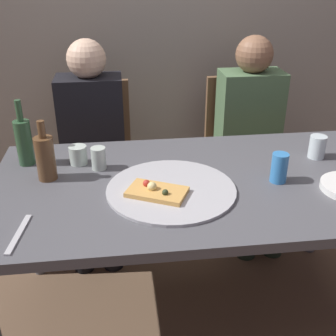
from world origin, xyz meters
The scene contains 16 objects.
ground_plane centered at (0.00, 0.00, 0.00)m, with size 8.00×8.00×0.00m, color brown.
back_wall centered at (0.00, 1.25, 1.30)m, with size 6.00×0.10×2.60m, color gray.
dining_table centered at (0.00, 0.00, 0.66)m, with size 1.67×0.90×0.73m.
pizza_tray centered at (-0.11, -0.07, 0.73)m, with size 0.51×0.51×0.01m, color #ADADB2.
pizza_slice_last centered at (-0.17, -0.11, 0.75)m, with size 0.25×0.21×0.05m.
wine_bottle centered at (-0.71, 0.25, 0.84)m, with size 0.07×0.07×0.29m.
beer_bottle centered at (-0.60, 0.09, 0.82)m, with size 0.08×0.08×0.25m.
tumbler_near centered at (-0.39, 0.15, 0.78)m, with size 0.06×0.06×0.10m, color #B7C6BC.
tumbler_far centered at (-0.49, 0.22, 0.77)m, with size 0.08×0.08×0.08m, color #B7C6BC.
wine_glass centered at (0.58, 0.15, 0.78)m, with size 0.07×0.07×0.10m, color silver.
soda_can centered at (0.33, -0.05, 0.79)m, with size 0.07×0.07×0.12m, color #337AC1.
table_knife centered at (-0.65, -0.30, 0.73)m, with size 0.22×0.02×0.01m, color #B7B7BC.
chair_left centered at (-0.45, 0.85, 0.51)m, with size 0.44×0.44×0.90m.
chair_right centered at (0.47, 0.85, 0.51)m, with size 0.44×0.44×0.90m.
guest_in_sweater centered at (-0.45, 0.70, 0.64)m, with size 0.36×0.56×1.17m.
guest_in_beanie centered at (0.47, 0.70, 0.64)m, with size 0.36×0.56×1.17m.
Camera 1 is at (-0.30, -1.47, 1.54)m, focal length 44.52 mm.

